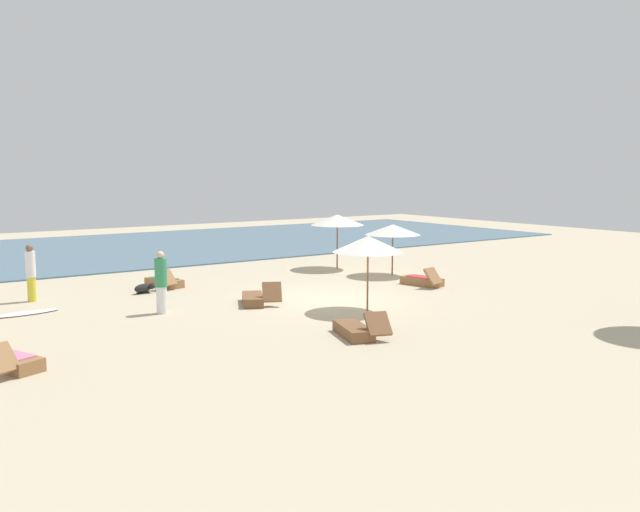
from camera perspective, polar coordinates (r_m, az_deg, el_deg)
The scene contains 14 objects.
ground_plane at distance 20.94m, azimuth 0.38°, elevation -3.69°, with size 60.00×60.00×0.00m, color #BCAD8E.
ocean_water at distance 36.04m, azimuth -15.37°, elevation 0.74°, with size 48.00×16.00×0.06m, color #476B7F.
umbrella_0 at distance 18.89m, azimuth 4.17°, elevation 1.04°, with size 2.03×2.03×2.17m.
umbrella_1 at distance 25.53m, azimuth 6.32°, elevation 2.29°, with size 2.14×2.14×1.98m.
umbrella_3 at distance 27.16m, azimuth 1.51°, elevation 3.14°, with size 2.20×2.20×2.24m.
lounger_0 at distance 20.10m, azimuth -5.68°, elevation -3.70°, with size 1.27×1.75×0.72m.
lounger_1 at distance 23.55m, azimuth 8.90°, elevation -2.11°, with size 0.91×1.76×0.70m.
lounger_2 at distance 23.61m, azimuth -13.31°, elevation -2.20°, with size 1.01×1.79×0.68m.
lounger_3 at distance 14.91m, azimuth -25.29°, elevation -8.26°, with size 1.20×1.78×0.69m.
lounger_4 at distance 16.15m, azimuth 3.13°, elevation -6.42°, with size 1.09×1.80×0.67m.
person_1 at distance 19.13m, azimuth -13.58°, elevation -2.21°, with size 0.47×0.47×1.78m.
person_2 at distance 22.18m, azimuth -23.74°, elevation -1.31°, with size 0.38×0.38×1.78m.
dog at distance 22.53m, azimuth -14.99°, elevation -2.71°, with size 0.72×0.48×0.33m.
surfboard at distance 20.42m, azimuth -24.22°, elevation -4.53°, with size 1.98×0.73×0.07m.
Camera 1 is at (-11.83, -16.81, 4.00)m, focal length 36.99 mm.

